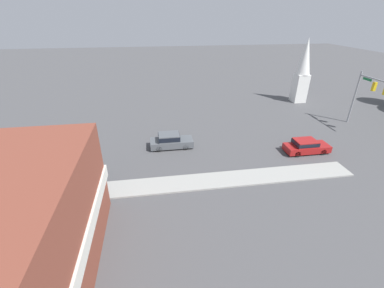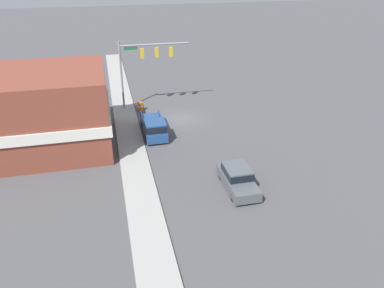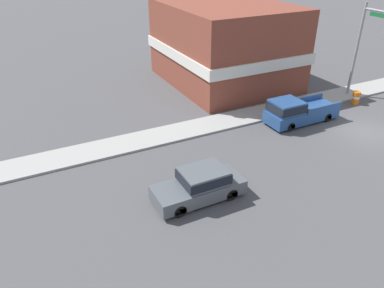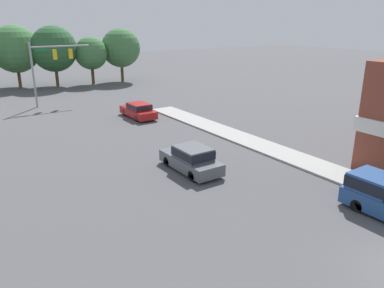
{
  "view_description": "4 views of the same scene",
  "coord_description": "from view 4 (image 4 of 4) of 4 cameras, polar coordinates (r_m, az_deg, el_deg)",
  "views": [
    {
      "loc": [
        24.19,
        12.14,
        13.49
      ],
      "look_at": [
        1.25,
        15.69,
        1.61
      ],
      "focal_mm": 24.0,
      "sensor_mm": 36.0,
      "label": 1
    },
    {
      "loc": [
        7.31,
        35.88,
        15.7
      ],
      "look_at": [
        1.32,
        10.69,
        2.48
      ],
      "focal_mm": 35.0,
      "sensor_mm": 36.0,
      "label": 2
    },
    {
      "loc": [
        -15.19,
        21.14,
        11.89
      ],
      "look_at": [
        0.79,
        13.04,
        1.91
      ],
      "focal_mm": 35.0,
      "sensor_mm": 36.0,
      "label": 3
    },
    {
      "loc": [
        -13.95,
        -4.71,
        9.23
      ],
      "look_at": [
        -1.25,
        13.93,
        1.71
      ],
      "focal_mm": 35.0,
      "sensor_mm": 36.0,
      "label": 4
    }
  ],
  "objects": [
    {
      "name": "far_signal_assembly",
      "position": [
        44.73,
        -20.78,
        11.82
      ],
      "size": [
        6.49,
        0.49,
        6.95
      ],
      "color": "gray",
      "rests_on": "ground"
    },
    {
      "name": "backdrop_tree_right_mid",
      "position": [
        58.28,
        -15.14,
        13.21
      ],
      "size": [
        4.75,
        4.75,
        6.94
      ],
      "color": "#4C3823",
      "rests_on": "ground"
    },
    {
      "name": "car_oncoming",
      "position": [
        37.33,
        -8.15,
        5.14
      ],
      "size": [
        1.86,
        4.72,
        1.47
      ],
      "rotation": [
        0.0,
        0.0,
        3.14
      ],
      "color": "black",
      "rests_on": "ground"
    },
    {
      "name": "backdrop_tree_right_far",
      "position": [
        59.95,
        -10.8,
        14.2
      ],
      "size": [
        5.86,
        5.86,
        8.08
      ],
      "color": "#4C3823",
      "rests_on": "ground"
    },
    {
      "name": "car_lead",
      "position": [
        23.77,
        -0.07,
        -2.21
      ],
      "size": [
        1.95,
        4.7,
        1.65
      ],
      "color": "black",
      "rests_on": "ground"
    },
    {
      "name": "backdrop_tree_center",
      "position": [
        58.0,
        -20.32,
        13.43
      ],
      "size": [
        6.42,
        6.42,
        8.5
      ],
      "color": "#4C3823",
      "rests_on": "ground"
    },
    {
      "name": "backdrop_tree_left_mid",
      "position": [
        59.19,
        -25.35,
        12.95
      ],
      "size": [
        6.57,
        6.57,
        8.62
      ],
      "color": "#4C3823",
      "rests_on": "ground"
    }
  ]
}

